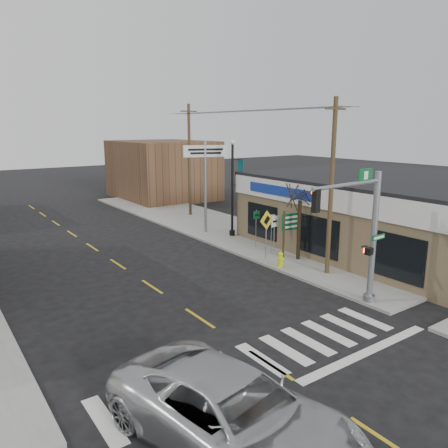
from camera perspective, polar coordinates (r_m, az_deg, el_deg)
ground at (r=13.86m, az=6.05°, el=-17.82°), size 140.00×140.00×0.00m
sidewalk_right at (r=28.57m, az=2.50°, el=-1.42°), size 6.00×38.00×0.13m
center_line at (r=19.96m, az=-9.39°, el=-8.07°), size 0.12×56.00×0.01m
crosswalk at (r=14.12m, az=4.93°, el=-17.16°), size 11.00×2.20×0.01m
thrift_store at (r=27.43m, az=20.88°, el=1.30°), size 12.00×14.00×4.00m
bldg_distant_right at (r=43.93m, az=-8.06°, el=7.04°), size 8.00×10.00×5.60m
suv at (r=10.39m, az=1.24°, el=-23.60°), size 4.13×6.75×1.75m
traffic_signal_pole at (r=17.36m, az=17.86°, el=-0.18°), size 4.24×0.36×5.37m
guide_sign at (r=23.73m, az=8.92°, el=-0.23°), size 1.45×0.13×2.53m
fire_hydrant at (r=21.94m, az=7.40°, el=-4.56°), size 0.25×0.25×0.79m
ped_crossing_sign at (r=22.86m, az=5.57°, el=-0.25°), size 1.02×0.07×2.62m
lamp_post at (r=27.56m, az=1.21°, el=5.64°), size 0.79×0.62×6.07m
dance_center_sign at (r=28.40m, az=-2.49°, el=7.95°), size 2.80×0.18×5.95m
bare_tree at (r=22.73m, az=9.96°, el=4.44°), size 2.36×2.36×4.71m
shrub_front at (r=21.64m, az=23.47°, el=-5.55°), size 1.37×1.37×1.03m
shrub_back at (r=25.16m, az=13.11°, el=-2.49°), size 1.21×1.21×0.90m
utility_pole_near at (r=20.73m, az=13.85°, el=4.83°), size 1.42×0.21×8.17m
utility_pole_far at (r=34.30m, az=-4.53°, el=8.44°), size 1.49×0.22×8.54m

